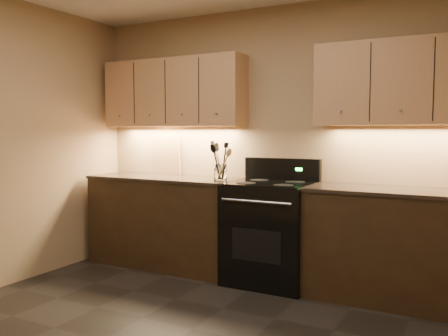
{
  "coord_description": "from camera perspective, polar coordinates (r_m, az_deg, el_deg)",
  "views": [
    {
      "loc": [
        1.72,
        -2.33,
        1.4
      ],
      "look_at": [
        -0.29,
        1.45,
        1.07
      ],
      "focal_mm": 38.0,
      "sensor_mm": 36.0,
      "label": 1
    }
  ],
  "objects": [
    {
      "name": "counter_right",
      "position": [
        4.17,
        20.03,
        -8.76
      ],
      "size": [
        1.46,
        0.62,
        0.93
      ],
      "color": "black",
      "rests_on": "ground"
    },
    {
      "name": "steel_skimmer",
      "position": [
        4.49,
        -0.14,
        0.9
      ],
      "size": [
        0.22,
        0.18,
        0.37
      ],
      "primitive_type": null,
      "rotation": [
        -0.19,
        -0.4,
        -0.14
      ],
      "color": "silver",
      "rests_on": "utensil_crock"
    },
    {
      "name": "upper_cab_left",
      "position": [
        5.06,
        -6.1,
        8.96
      ],
      "size": [
        1.6,
        0.3,
        0.7
      ],
      "primitive_type": "cube",
      "color": "tan",
      "rests_on": "wall_back"
    },
    {
      "name": "wooden_spoon",
      "position": [
        4.51,
        -0.71,
        0.64
      ],
      "size": [
        0.18,
        0.07,
        0.3
      ],
      "primitive_type": null,
      "rotation": [
        -0.01,
        0.41,
        0.08
      ],
      "color": "tan",
      "rests_on": "utensil_crock"
    },
    {
      "name": "stove",
      "position": [
        4.43,
        5.65,
        -7.57
      ],
      "size": [
        0.76,
        0.68,
        1.14
      ],
      "color": "black",
      "rests_on": "ground"
    },
    {
      "name": "upper_cab_right",
      "position": [
        4.23,
        20.8,
        9.59
      ],
      "size": [
        1.44,
        0.3,
        0.7
      ],
      "primitive_type": "cube",
      "color": "tan",
      "rests_on": "wall_back"
    },
    {
      "name": "cutting_board",
      "position": [
        5.24,
        -6.88,
        1.63
      ],
      "size": [
        0.34,
        0.08,
        0.43
      ],
      "primitive_type": "cube",
      "rotation": [
        0.1,
        0.0,
        -0.06
      ],
      "color": "tan",
      "rests_on": "counter_left"
    },
    {
      "name": "black_turner",
      "position": [
        4.49,
        -0.29,
        1.02
      ],
      "size": [
        0.1,
        0.2,
        0.38
      ],
      "primitive_type": null,
      "rotation": [
        -0.3,
        0.04,
        0.15
      ],
      "color": "black",
      "rests_on": "utensil_crock"
    },
    {
      "name": "black_spoon",
      "position": [
        4.53,
        -0.39,
        0.87
      ],
      "size": [
        0.1,
        0.17,
        0.35
      ],
      "primitive_type": null,
      "rotation": [
        0.32,
        -0.08,
        -0.1
      ],
      "color": "black",
      "rests_on": "utensil_crock"
    },
    {
      "name": "utensil_crock",
      "position": [
        4.52,
        -0.44,
        -0.6
      ],
      "size": [
        0.16,
        0.16,
        0.16
      ],
      "color": "white",
      "rests_on": "counter_left"
    },
    {
      "name": "steel_spatula",
      "position": [
        4.52,
        -0.1,
        1.17
      ],
      "size": [
        0.23,
        0.11,
        0.41
      ],
      "primitive_type": null,
      "rotation": [
        0.12,
        -0.31,
        -0.35
      ],
      "color": "silver",
      "rests_on": "utensil_crock"
    },
    {
      "name": "outlet_plate",
      "position": [
        5.28,
        -6.96,
        1.38
      ],
      "size": [
        0.08,
        0.01,
        0.12
      ],
      "primitive_type": "cube",
      "color": "#B2B5BA",
      "rests_on": "wall_back"
    },
    {
      "name": "counter_left",
      "position": [
        5.01,
        -6.94,
        -6.33
      ],
      "size": [
        1.62,
        0.62,
        0.93
      ],
      "color": "black",
      "rests_on": "ground"
    },
    {
      "name": "wall_back",
      "position": [
        4.66,
        6.3,
        3.2
      ],
      "size": [
        4.0,
        0.04,
        2.6
      ],
      "primitive_type": "cube",
      "color": "#9A885A",
      "rests_on": "ground"
    }
  ]
}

